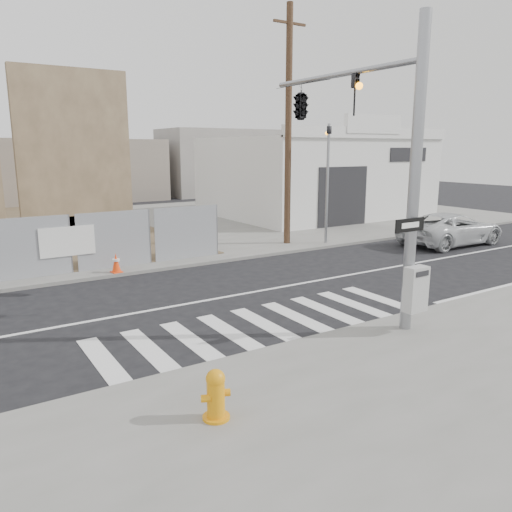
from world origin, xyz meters
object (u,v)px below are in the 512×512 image
signal_pole (334,129)px  traffic_cone_d (116,263)px  suv (451,229)px  fire_hydrant (216,395)px  auto_shop (314,176)px

signal_pole → traffic_cone_d: (-4.12, 6.27, -4.33)m
signal_pole → suv: bearing=19.9°
suv → traffic_cone_d: size_ratio=7.70×
signal_pole → fire_hydrant: bearing=-145.2°
auto_shop → suv: auto_shop is taller
fire_hydrant → suv: bearing=49.9°
auto_shop → traffic_cone_d: (-15.62, -8.75, -2.09)m
signal_pole → auto_shop: bearing=52.5°
signal_pole → suv: size_ratio=1.35×
fire_hydrant → traffic_cone_d: (1.56, 10.21, -0.08)m
auto_shop → fire_hydrant: size_ratio=14.55×
auto_shop → signal_pole: bearing=-127.5°
signal_pole → suv: signal_pole is taller
signal_pole → suv: 11.83m
traffic_cone_d → fire_hydrant: bearing=-98.7°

